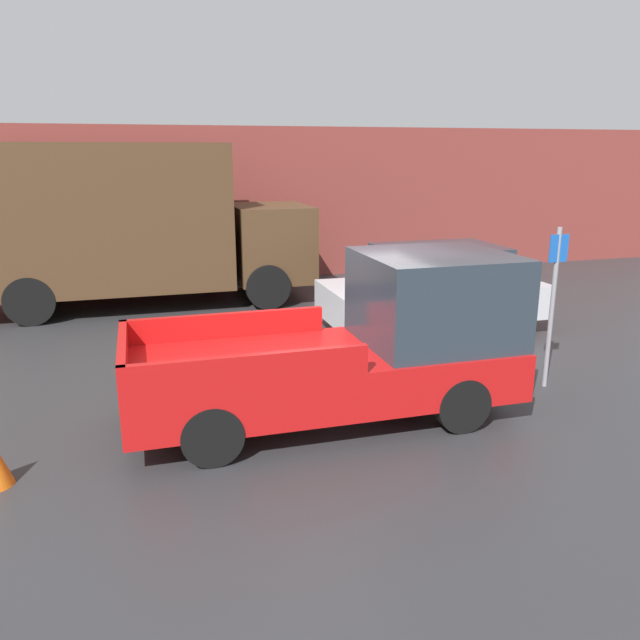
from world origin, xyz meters
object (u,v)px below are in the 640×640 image
delivery_truck (116,222)px  parking_sign (553,299)px  car (434,289)px  pickup_truck (363,344)px

delivery_truck → parking_sign: (6.23, -7.03, -0.57)m
car → parking_sign: 3.33m
pickup_truck → car: size_ratio=1.19×
pickup_truck → parking_sign: size_ratio=2.10×
car → parking_sign: bearing=-85.2°
delivery_truck → car: bearing=-32.2°
parking_sign → pickup_truck: bearing=-177.1°
pickup_truck → delivery_truck: bearing=114.1°
pickup_truck → parking_sign: parking_sign is taller
delivery_truck → pickup_truck: bearing=-65.9°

